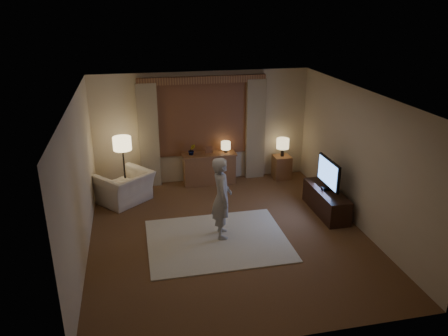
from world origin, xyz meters
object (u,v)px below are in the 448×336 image
object	(u,v)px
sideboard	(209,169)
tv_stand	(326,201)
side_table	(282,167)
person	(222,198)
armchair	(125,187)

from	to	relation	value
sideboard	tv_stand	world-z (taller)	sideboard
side_table	person	distance (m)	3.22
sideboard	armchair	bearing A→B (deg)	-161.60
tv_stand	person	size ratio (longest dim) A/B	0.92
sideboard	tv_stand	xyz separation A→B (m)	(2.05, -2.02, -0.10)
sideboard	armchair	world-z (taller)	sideboard
tv_stand	person	distance (m)	2.39
sideboard	person	distance (m)	2.56
sideboard	side_table	world-z (taller)	sideboard
side_table	person	size ratio (longest dim) A/B	0.37
side_table	person	bearing A→B (deg)	-129.09
sideboard	side_table	size ratio (longest dim) A/B	2.14
side_table	armchair	bearing A→B (deg)	-170.90
armchair	side_table	bearing A→B (deg)	149.29
armchair	side_table	distance (m)	3.77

